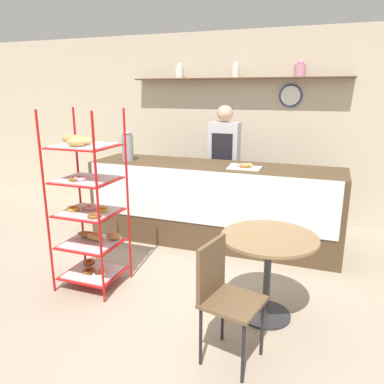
% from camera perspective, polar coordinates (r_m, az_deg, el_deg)
% --- Properties ---
extents(ground_plane, '(14.00, 14.00, 0.00)m').
position_cam_1_polar(ground_plane, '(3.87, -2.16, -13.75)').
color(ground_plane, gray).
extents(back_wall, '(10.00, 0.30, 2.70)m').
position_cam_1_polar(back_wall, '(5.68, 6.97, 9.89)').
color(back_wall, beige).
rests_on(back_wall, ground_plane).
extents(display_counter, '(3.10, 0.77, 1.00)m').
position_cam_1_polar(display_counter, '(4.70, 3.20, -1.82)').
color(display_counter, '#4C3823').
rests_on(display_counter, ground_plane).
extents(pastry_rack, '(0.58, 0.52, 1.72)m').
position_cam_1_polar(pastry_rack, '(3.68, -15.51, -2.01)').
color(pastry_rack, '#B71414').
rests_on(pastry_rack, ground_plane).
extents(person_worker, '(0.41, 0.23, 1.69)m').
position_cam_1_polar(person_worker, '(5.24, 4.88, 4.75)').
color(person_worker, '#282833').
rests_on(person_worker, ground_plane).
extents(cafe_table, '(0.79, 0.79, 0.73)m').
position_cam_1_polar(cafe_table, '(3.19, 11.55, -9.51)').
color(cafe_table, '#262628').
rests_on(cafe_table, ground_plane).
extents(cafe_chair, '(0.45, 0.45, 0.87)m').
position_cam_1_polar(cafe_chair, '(2.70, 4.65, -14.53)').
color(cafe_chair, black).
rests_on(cafe_chair, ground_plane).
extents(coffee_carafe, '(0.15, 0.15, 0.38)m').
position_cam_1_polar(coffee_carafe, '(4.90, -9.80, 6.90)').
color(coffee_carafe, gray).
rests_on(coffee_carafe, display_counter).
extents(donut_tray_counter, '(0.37, 0.26, 0.05)m').
position_cam_1_polar(donut_tray_counter, '(4.42, 7.85, 3.90)').
color(donut_tray_counter, white).
rests_on(donut_tray_counter, display_counter).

